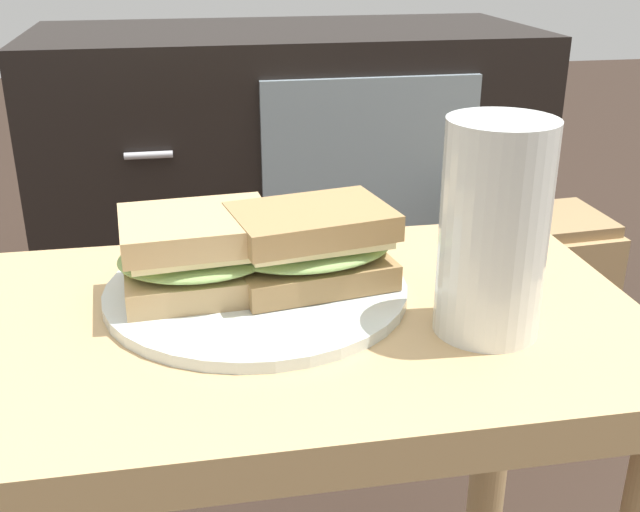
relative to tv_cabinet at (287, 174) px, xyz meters
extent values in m
cube|color=tan|center=(-0.12, -0.95, 0.15)|extent=(0.56, 0.36, 0.04)
cylinder|color=tan|center=(-0.36, -0.80, -0.08)|extent=(0.04, 0.04, 0.43)
cylinder|color=tan|center=(0.13, -0.80, -0.08)|extent=(0.04, 0.04, 0.43)
cube|color=black|center=(0.00, 0.00, 0.00)|extent=(0.96, 0.44, 0.58)
cube|color=#8C9EA8|center=(0.12, -0.22, 0.01)|extent=(0.39, 0.01, 0.44)
cylinder|color=silver|center=(-0.26, -0.23, 0.12)|extent=(0.08, 0.01, 0.01)
cylinder|color=silver|center=(-0.26, -0.23, -0.10)|extent=(0.08, 0.01, 0.01)
cylinder|color=silver|center=(-0.15, -0.91, 0.17)|extent=(0.26, 0.26, 0.01)
cube|color=tan|center=(-0.20, -0.91, 0.19)|extent=(0.13, 0.11, 0.02)
ellipsoid|color=#8CB260|center=(-0.20, -0.91, 0.21)|extent=(0.14, 0.12, 0.02)
cube|color=beige|center=(-0.20, -0.91, 0.22)|extent=(0.12, 0.10, 0.01)
cube|color=tan|center=(-0.20, -0.91, 0.23)|extent=(0.13, 0.11, 0.02)
cube|color=#9E7A4C|center=(-0.10, -0.91, 0.19)|extent=(0.14, 0.11, 0.02)
ellipsoid|color=#8CB260|center=(-0.10, -0.91, 0.21)|extent=(0.16, 0.12, 0.02)
cube|color=beige|center=(-0.10, -0.91, 0.22)|extent=(0.13, 0.10, 0.01)
cube|color=#9E7A4C|center=(-0.10, -0.91, 0.24)|extent=(0.15, 0.11, 0.02)
cylinder|color=silver|center=(0.02, -1.00, 0.25)|extent=(0.08, 0.08, 0.17)
cylinder|color=#C67219|center=(0.02, -1.00, 0.24)|extent=(0.07, 0.07, 0.12)
cylinder|color=white|center=(0.02, -1.00, 0.30)|extent=(0.07, 0.07, 0.01)
cube|color=tan|center=(0.37, -0.43, -0.14)|extent=(0.20, 0.18, 0.31)
cube|color=#987950|center=(0.37, -0.43, 0.03)|extent=(0.19, 0.15, 0.02)
camera|label=1|loc=(-0.21, -1.51, 0.46)|focal=43.21mm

